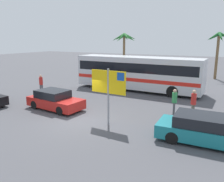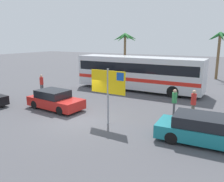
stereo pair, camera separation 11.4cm
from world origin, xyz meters
The scene contains 10 objects.
ground centered at (0.00, 0.00, 0.00)m, with size 120.00×120.00×0.00m, color #4C4C51.
bus_front_coach centered at (-0.39, 9.66, 1.78)m, with size 11.94×2.66×3.17m.
ferry_sign centered at (1.75, 0.55, 2.33)m, with size 2.20×0.13×3.20m.
car_teal centered at (6.87, 0.61, 0.64)m, with size 4.51×2.11×1.32m.
car_red centered at (-3.00, 1.22, 0.64)m, with size 4.18×2.07×1.32m.
pedestrian_by_bus centered at (-7.29, 4.12, 1.01)m, with size 0.32×0.32×1.71m.
pedestrian_near_sign centered at (5.76, 3.99, 1.05)m, with size 0.32×0.32×1.77m.
pedestrian_crossing_lot centered at (4.61, 3.94, 1.00)m, with size 0.32×0.32×1.70m.
palm_tree_seaside centered at (5.45, 20.22, 4.46)m, with size 3.03×3.19×5.62m.
palm_tree_inland centered at (-6.18, 18.55, 4.58)m, with size 3.39×3.40×5.59m.
Camera 1 is at (8.05, -10.39, 4.79)m, focal length 37.00 mm.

